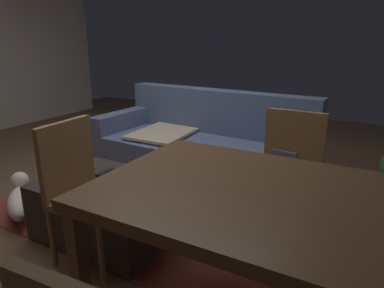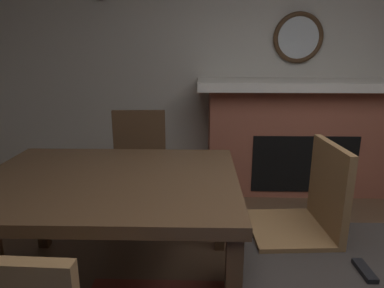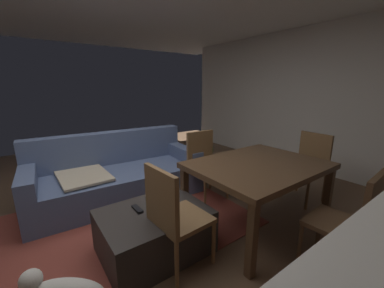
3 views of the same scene
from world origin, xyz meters
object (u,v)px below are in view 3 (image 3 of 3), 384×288
dining_table (258,170)px  dining_chair_east (309,163)px  couch (117,176)px  dining_chair_south (352,219)px  tv_remote (137,209)px  dining_chair_west (173,213)px  potted_plant (204,151)px  dining_chair_north (204,160)px  ottoman_coffee_table (155,231)px

dining_table → dining_chair_east: bearing=-0.3°
couch → dining_chair_south: (1.05, -2.54, 0.21)m
tv_remote → dining_table: dining_table is taller
couch → dining_chair_south: bearing=-67.6°
dining_chair_west → potted_plant: bearing=45.4°
dining_chair_west → dining_chair_north: bearing=40.3°
dining_chair_east → potted_plant: (-0.31, 1.92, -0.22)m
tv_remote → dining_chair_south: (1.26, -1.30, 0.09)m
dining_chair_west → potted_plant: 2.70m
dining_chair_east → dining_chair_south: bearing=-139.8°
dining_table → dining_chair_west: size_ratio=1.53×
dining_chair_west → dining_table: bearing=0.3°
couch → dining_chair_north: size_ratio=2.46×
ottoman_coffee_table → dining_chair_west: dining_chair_west is taller
dining_table → couch: bearing=122.9°
couch → tv_remote: 1.27m
tv_remote → dining_chair_north: size_ratio=0.17×
tv_remote → dining_chair_south: size_ratio=0.17×
dining_table → dining_chair_west: 1.11m
tv_remote → potted_plant: (2.05, 1.54, -0.13)m
couch → dining_chair_west: (-0.06, -1.62, 0.21)m
dining_table → potted_plant: (0.79, 1.91, -0.36)m
dining_table → dining_chair_west: bearing=-179.7°
couch → dining_chair_west: 1.63m
dining_chair_south → dining_chair_north: (-0.00, 1.86, 0.00)m
ottoman_coffee_table → dining_chair_east: size_ratio=1.03×
dining_chair_west → potted_plant: dining_chair_west is taller
dining_chair_south → dining_chair_east: bearing=40.2°
dining_chair_west → dining_chair_south: (1.11, -0.93, 0.00)m
dining_chair_north → potted_plant: size_ratio=1.71×
couch → dining_table: couch is taller
tv_remote → dining_chair_north: 1.38m
tv_remote → potted_plant: size_ratio=0.29×
dining_chair_south → dining_chair_east: same height
tv_remote → dining_chair_west: 0.42m
dining_table → dining_chair_north: 0.94m
dining_chair_south → dining_table: bearing=90.4°
ottoman_coffee_table → potted_plant: bearing=40.4°
ottoman_coffee_table → potted_plant: 2.55m
tv_remote → dining_chair_south: 1.82m
dining_chair_east → dining_chair_west: bearing=180.0°
ottoman_coffee_table → tv_remote: tv_remote is taller
dining_chair_north → potted_plant: 1.28m
couch → ottoman_coffee_table: 1.35m
couch → ottoman_coffee_table: bearing=-94.2°
dining_chair_east → couch: bearing=143.0°
dining_chair_west → dining_chair_north: same height
dining_chair_south → ottoman_coffee_table: bearing=133.9°
tv_remote → potted_plant: potted_plant is taller
ottoman_coffee_table → potted_plant: (1.94, 1.65, 0.09)m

